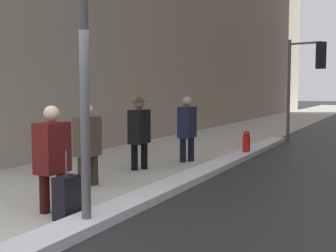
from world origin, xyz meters
TOP-DOWN VIEW (x-y plane):
  - ground_plane at (0.00, 0.00)m, footprint 160.00×160.00m
  - sidewalk_slab at (-2.00, 15.00)m, footprint 4.00×80.00m
  - snow_bank_curb at (0.16, 5.31)m, footprint 0.52×12.32m
  - lamp_post at (0.16, 0.65)m, footprint 0.28×0.28m
  - traffic_light_near at (1.09, 11.72)m, footprint 1.30×0.36m
  - pedestrian_nearside at (-0.71, 1.00)m, footprint 0.31×0.51m
  - pedestrian_trailing at (-1.31, 2.57)m, footprint 0.31×0.50m
  - pedestrian_in_fedora at (-1.33, 4.41)m, footprint 0.36×0.53m
  - pedestrian_with_shoulder_bag at (-0.84, 5.89)m, footprint 0.33×0.74m
  - rolling_suitcase at (-0.31, 0.82)m, footprint 0.23×0.37m
  - fire_hydrant at (0.21, 7.40)m, footprint 0.20×0.20m

SIDE VIEW (x-z plane):
  - ground_plane at x=0.00m, z-range 0.00..0.00m
  - sidewalk_slab at x=-2.00m, z-range 0.00..0.01m
  - snow_bank_curb at x=0.16m, z-range 0.00..0.13m
  - rolling_suitcase at x=-0.31m, z-range -0.17..0.78m
  - fire_hydrant at x=0.21m, z-range 0.00..0.70m
  - pedestrian_trailing at x=-1.31m, z-range 0.08..1.61m
  - pedestrian_nearside at x=-0.71m, z-range 0.09..1.63m
  - pedestrian_with_shoulder_bag at x=-0.84m, z-range 0.09..1.71m
  - pedestrian_in_fedora at x=-1.33m, z-range 0.08..1.76m
  - traffic_light_near at x=1.09m, z-range 0.79..4.37m
  - lamp_post at x=0.16m, z-range 0.48..5.22m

